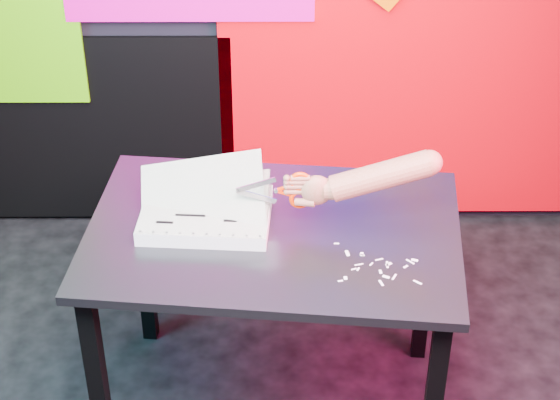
{
  "coord_description": "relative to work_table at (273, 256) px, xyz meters",
  "views": [
    {
      "loc": [
        0.08,
        -1.9,
        2.39
      ],
      "look_at": [
        0.09,
        0.34,
        0.87
      ],
      "focal_mm": 60.0,
      "sensor_mm": 36.0,
      "label": 1
    }
  ],
  "objects": [
    {
      "name": "scissors",
      "position": [
        0.06,
        0.02,
        0.23
      ],
      "size": [
        0.22,
        0.01,
        0.13
      ],
      "rotation": [
        0.0,
        0.0,
        0.0
      ],
      "color": "#AEAEAE",
      "rests_on": "printout_stack"
    },
    {
      "name": "printout_stack",
      "position": [
        -0.2,
        0.04,
        0.13
      ],
      "size": [
        0.41,
        0.31,
        0.2
      ],
      "rotation": [
        0.0,
        0.0,
        -0.07
      ],
      "color": "white",
      "rests_on": "work_table"
    },
    {
      "name": "paper_clippings",
      "position": [
        0.3,
        -0.18,
        0.1
      ],
      "size": [
        0.24,
        0.2,
        0.0
      ],
      "color": "silver",
      "rests_on": "work_table"
    },
    {
      "name": "work_table",
      "position": [
        0.0,
        0.0,
        0.0
      ],
      "size": [
        1.18,
        0.85,
        0.75
      ],
      "rotation": [
        0.0,
        0.0,
        -0.1
      ],
      "color": "black",
      "rests_on": "ground"
    },
    {
      "name": "backdrop",
      "position": [
        -0.01,
        1.1,
        0.31
      ],
      "size": [
        2.88,
        0.05,
        2.08
      ],
      "color": "#D3000B",
      "rests_on": "ground"
    },
    {
      "name": "room",
      "position": [
        -0.07,
        -0.36,
        0.7
      ],
      "size": [
        3.01,
        3.01,
        2.71
      ],
      "color": "black",
      "rests_on": "ground"
    },
    {
      "name": "hand_forearm",
      "position": [
        0.28,
        0.02,
        0.27
      ],
      "size": [
        0.45,
        0.08,
        0.18
      ],
      "rotation": [
        0.0,
        0.0,
        0.0
      ],
      "color": "#955C4B",
      "rests_on": "work_table"
    }
  ]
}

